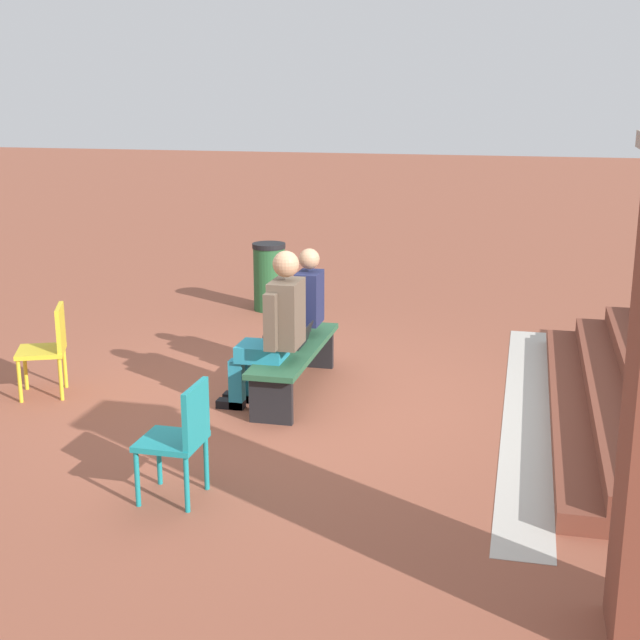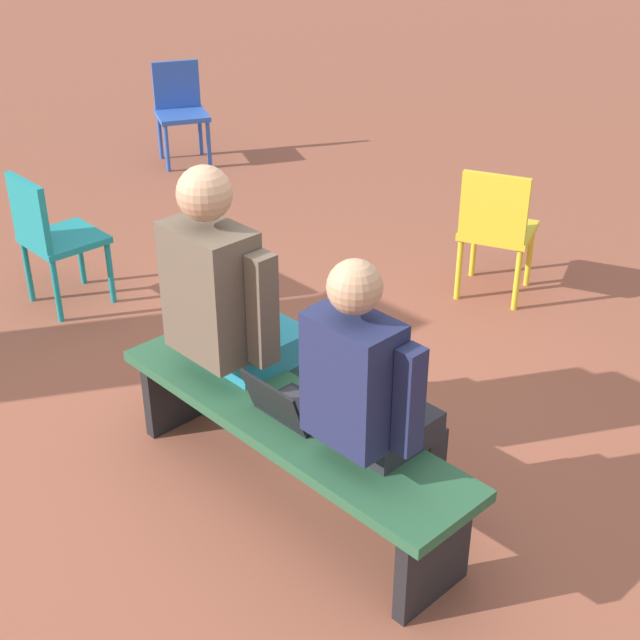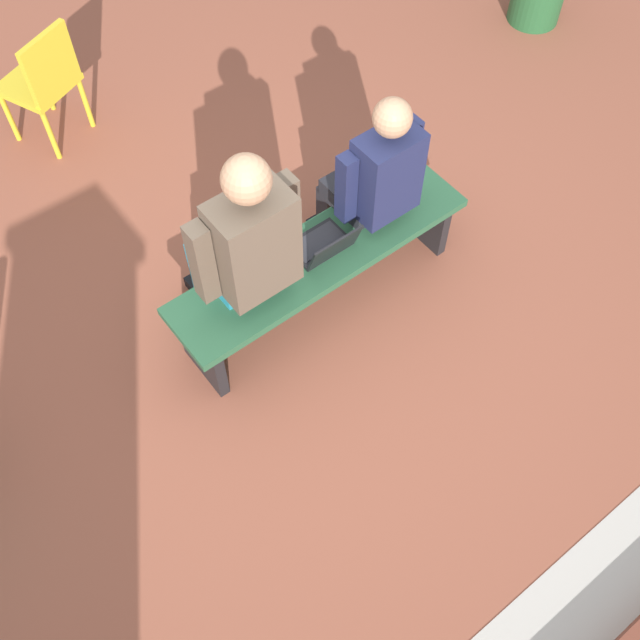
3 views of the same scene
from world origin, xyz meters
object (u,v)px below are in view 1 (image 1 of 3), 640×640
at_px(bench, 295,356).
at_px(laptop, 297,341).
at_px(person_student, 299,310).
at_px(litter_bin, 269,277).
at_px(plastic_chair_mid_courtyard, 49,345).
at_px(person_adult, 274,327).
at_px(plastic_chair_near_bench_left, 181,434).

relative_size(bench, laptop, 5.63).
xyz_separation_m(person_student, litter_bin, (-2.59, -1.06, -0.27)).
bearing_deg(plastic_chair_mid_courtyard, litter_bin, 163.31).
relative_size(person_adult, litter_bin, 1.66).
height_order(bench, laptop, laptop).
height_order(bench, litter_bin, litter_bin).
xyz_separation_m(laptop, plastic_chair_mid_courtyard, (0.58, -2.20, -0.02)).
relative_size(person_student, plastic_chair_mid_courtyard, 1.54).
bearing_deg(bench, litter_bin, -159.48).
bearing_deg(bench, plastic_chair_near_bench_left, -4.83).
distance_m(person_student, litter_bin, 2.81).
height_order(person_student, laptop, person_student).
distance_m(bench, plastic_chair_mid_courtyard, 2.26).
xyz_separation_m(person_student, person_adult, (0.83, -0.01, 0.05)).
distance_m(person_adult, laptop, 0.52).
distance_m(laptop, plastic_chair_mid_courtyard, 2.27).
relative_size(plastic_chair_near_bench_left, litter_bin, 0.98).
relative_size(bench, litter_bin, 2.09).
bearing_deg(plastic_chair_near_bench_left, litter_bin, -170.10).
bearing_deg(laptop, plastic_chair_near_bench_left, -5.08).
relative_size(laptop, plastic_chair_mid_courtyard, 0.38).
height_order(person_adult, plastic_chair_near_bench_left, person_adult).
relative_size(person_adult, plastic_chair_mid_courtyard, 1.69).
relative_size(person_adult, plastic_chair_near_bench_left, 1.69).
distance_m(person_adult, plastic_chair_mid_courtyard, 2.14).
height_order(person_adult, laptop, person_adult).
bearing_deg(person_adult, person_student, 179.49).
relative_size(person_student, litter_bin, 1.51).
bearing_deg(person_student, plastic_chair_near_bench_left, -2.76).
bearing_deg(bench, person_student, -170.90).
height_order(person_student, litter_bin, person_student).
bearing_deg(person_adult, laptop, 169.46).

